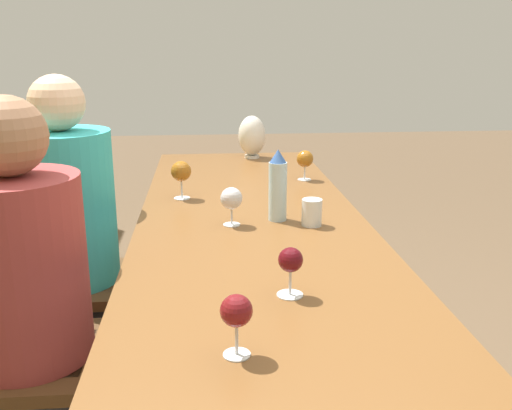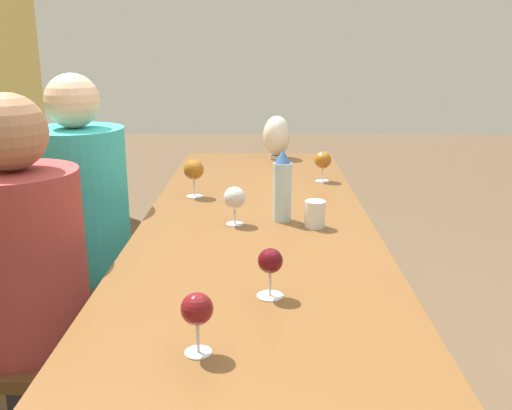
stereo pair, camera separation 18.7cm
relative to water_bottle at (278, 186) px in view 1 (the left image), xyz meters
The scene contains 13 objects.
dining_table 0.29m from the water_bottle, 155.61° to the left, with size 2.99×0.82×0.74m.
water_bottle is the anchor object (origin of this frame).
water_tumbler 0.15m from the water_bottle, 123.86° to the right, with size 0.07×0.07×0.09m.
vase 1.15m from the water_bottle, ahead, with size 0.15×0.15×0.23m.
wine_glass_1 0.48m from the water_bottle, 47.24° to the left, with size 0.08×0.08×0.16m.
wine_glass_2 0.18m from the water_bottle, 105.46° to the left, with size 0.08×0.08×0.14m.
wine_glass_3 0.64m from the water_bottle, behind, with size 0.07×0.07×0.13m.
wine_glass_4 0.64m from the water_bottle, 18.64° to the right, with size 0.08×0.08×0.14m.
wine_glass_5 0.93m from the water_bottle, 167.66° to the left, with size 0.07×0.07×0.13m.
chair_near 1.00m from the water_bottle, 112.91° to the left, with size 0.44×0.44×0.95m.
chair_far 0.95m from the water_bottle, 76.69° to the left, with size 0.44×0.44×0.95m.
person_near 0.88m from the water_bottle, 115.24° to the left, with size 0.37×0.37×1.23m.
person_far 0.82m from the water_bottle, 75.23° to the left, with size 0.37×0.37×1.25m.
Camera 1 is at (-1.74, 0.16, 1.36)m, focal length 40.00 mm.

